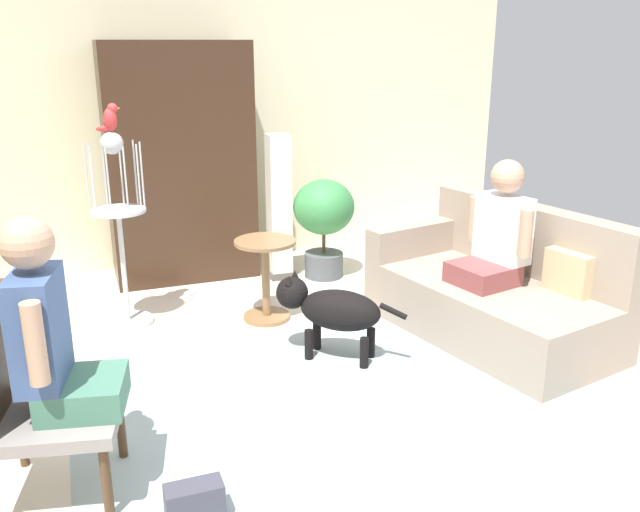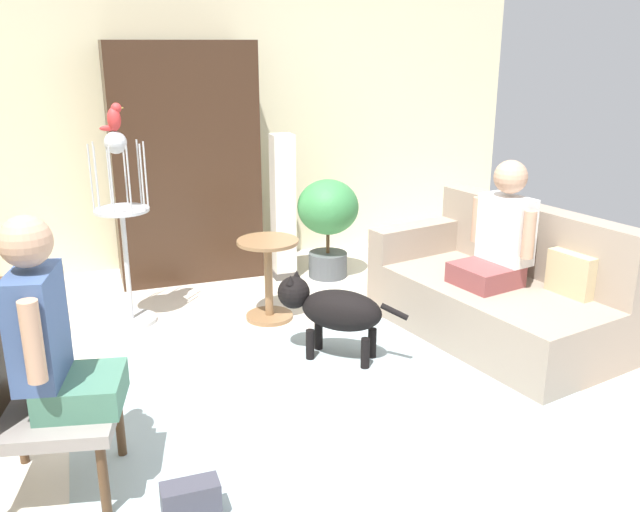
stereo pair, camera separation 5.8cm
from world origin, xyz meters
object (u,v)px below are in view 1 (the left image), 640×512
at_px(person_on_couch, 497,234).
at_px(bird_cage_stand, 120,232).
at_px(parrot, 110,118).
at_px(handbag, 195,503).
at_px(potted_plant, 324,216).
at_px(armoire_cabinet, 180,163).
at_px(dog, 331,308).
at_px(person_on_armchair, 50,333).
at_px(round_end_table, 266,275).
at_px(column_lamp, 279,209).
at_px(couch, 494,291).
at_px(armchair, 21,389).

relative_size(person_on_couch, bird_cage_stand, 0.60).
distance_m(parrot, handbag, 2.69).
height_order(potted_plant, armoire_cabinet, armoire_cabinet).
height_order(dog, parrot, parrot).
bearing_deg(potted_plant, person_on_armchair, -132.36).
height_order(round_end_table, potted_plant, potted_plant).
distance_m(parrot, column_lamp, 1.70).
bearing_deg(couch, column_lamp, 123.07).
distance_m(potted_plant, armoire_cabinet, 1.30).
bearing_deg(dog, potted_plant, 70.69).
distance_m(bird_cage_stand, parrot, 0.79).
height_order(column_lamp, armoire_cabinet, armoire_cabinet).
height_order(person_on_couch, person_on_armchair, person_on_armchair).
distance_m(parrot, armoire_cabinet, 1.21).
height_order(armchair, dog, armchair).
relative_size(round_end_table, dog, 0.86).
xyz_separation_m(person_on_armchair, column_lamp, (1.78, 2.47, -0.17)).
bearing_deg(person_on_couch, dog, 177.11).
height_order(round_end_table, parrot, parrot).
bearing_deg(couch, person_on_couch, -135.69).
distance_m(couch, bird_cage_stand, 2.66).
xyz_separation_m(person_on_armchair, handbag, (0.50, -0.42, -0.70)).
xyz_separation_m(dog, potted_plant, (0.53, 1.50, 0.20)).
xyz_separation_m(round_end_table, column_lamp, (0.37, 0.85, 0.28)).
bearing_deg(person_on_couch, potted_plant, 112.65).
height_order(person_on_couch, handbag, person_on_couch).
relative_size(armoire_cabinet, handbag, 7.98).
xyz_separation_m(round_end_table, dog, (0.21, -0.76, 0.00)).
bearing_deg(potted_plant, parrot, -164.58).
bearing_deg(parrot, armoire_cabinet, 58.13).
bearing_deg(armoire_cabinet, column_lamp, -25.30).
bearing_deg(bird_cage_stand, person_on_couch, -24.81).
distance_m(bird_cage_stand, handbag, 2.38).
bearing_deg(potted_plant, bird_cage_stand, -164.63).
bearing_deg(round_end_table, person_on_couch, -30.56).
height_order(person_on_armchair, column_lamp, person_on_armchair).
bearing_deg(dog, column_lamp, 84.33).
height_order(person_on_armchair, bird_cage_stand, bird_cage_stand).
height_order(couch, round_end_table, couch).
relative_size(person_on_armchair, armoire_cabinet, 0.44).
distance_m(couch, column_lamp, 1.97).
distance_m(armchair, potted_plant, 3.27).
relative_size(bird_cage_stand, handbag, 5.61).
distance_m(person_on_armchair, bird_cage_stand, 1.94).
bearing_deg(dog, armchair, -155.08).
bearing_deg(column_lamp, potted_plant, -16.67).
bearing_deg(column_lamp, bird_cage_stand, -156.67).
bearing_deg(couch, parrot, 156.36).
xyz_separation_m(dog, handbag, (-1.12, -1.27, -0.25)).
xyz_separation_m(armchair, parrot, (0.59, 1.86, 0.95)).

